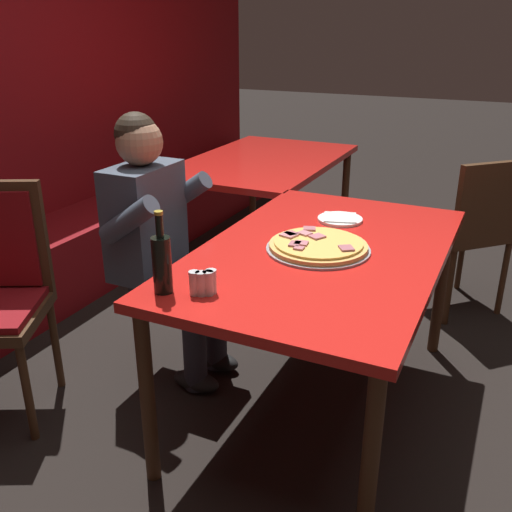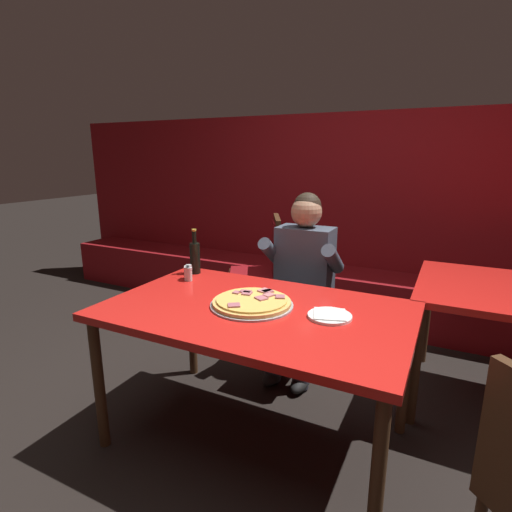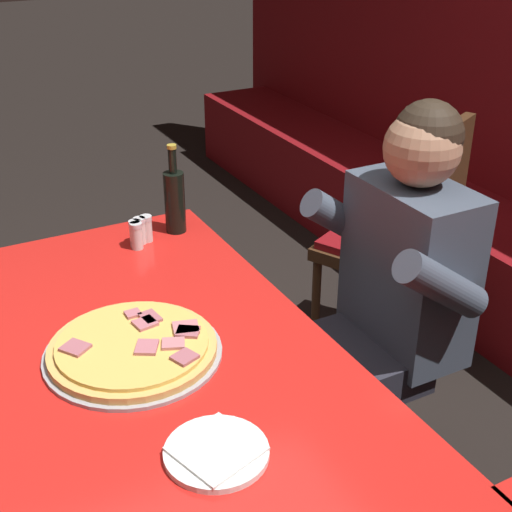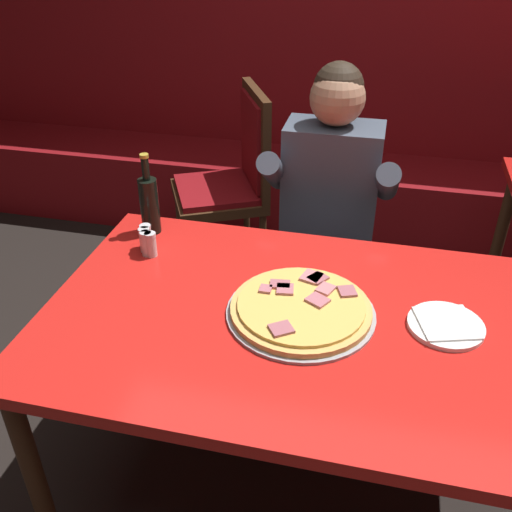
# 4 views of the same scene
# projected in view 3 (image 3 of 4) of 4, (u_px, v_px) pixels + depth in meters

# --- Properties ---
(main_dining_table) EXTENTS (1.53, 0.94, 0.77)m
(main_dining_table) POSITION_uv_depth(u_px,v_px,m) (135.00, 387.00, 1.71)
(main_dining_table) COLOR #422816
(main_dining_table) RESTS_ON ground_plane
(pizza) EXTENTS (0.43, 0.43, 0.05)m
(pizza) POSITION_uv_depth(u_px,v_px,m) (133.00, 348.00, 1.70)
(pizza) COLOR #9E9EA3
(pizza) RESTS_ON main_dining_table
(plate_white_paper) EXTENTS (0.21, 0.21, 0.02)m
(plate_white_paper) POSITION_uv_depth(u_px,v_px,m) (216.00, 452.00, 1.40)
(plate_white_paper) COLOR white
(plate_white_paper) RESTS_ON main_dining_table
(beer_bottle) EXTENTS (0.07, 0.07, 0.29)m
(beer_bottle) POSITION_uv_depth(u_px,v_px,m) (175.00, 199.00, 2.27)
(beer_bottle) COLOR black
(beer_bottle) RESTS_ON main_dining_table
(shaker_red_pepper_flakes) EXTENTS (0.04, 0.04, 0.09)m
(shaker_red_pepper_flakes) POSITION_uv_depth(u_px,v_px,m) (147.00, 230.00, 2.23)
(shaker_red_pepper_flakes) COLOR silver
(shaker_red_pepper_flakes) RESTS_ON main_dining_table
(shaker_black_pepper) EXTENTS (0.04, 0.04, 0.09)m
(shaker_black_pepper) POSITION_uv_depth(u_px,v_px,m) (140.00, 232.00, 2.22)
(shaker_black_pepper) COLOR silver
(shaker_black_pepper) RESTS_ON main_dining_table
(shaker_oregano) EXTENTS (0.04, 0.04, 0.09)m
(shaker_oregano) POSITION_uv_depth(u_px,v_px,m) (135.00, 235.00, 2.20)
(shaker_oregano) COLOR silver
(shaker_oregano) RESTS_ON main_dining_table
(shaker_parmesan) EXTENTS (0.04, 0.04, 0.09)m
(shaker_parmesan) POSITION_uv_depth(u_px,v_px,m) (137.00, 237.00, 2.19)
(shaker_parmesan) COLOR silver
(shaker_parmesan) RESTS_ON main_dining_table
(diner_seated_blue_shirt) EXTENTS (0.53, 0.53, 1.27)m
(diner_seated_blue_shirt) POSITION_uv_depth(u_px,v_px,m) (383.00, 298.00, 2.06)
(diner_seated_blue_shirt) COLOR black
(diner_seated_blue_shirt) RESTS_ON ground_plane
(dining_chair_far_left) EXTENTS (0.59, 0.59, 1.02)m
(dining_chair_far_left) POSITION_uv_depth(u_px,v_px,m) (405.00, 230.00, 2.75)
(dining_chair_far_left) COLOR #422816
(dining_chair_far_left) RESTS_ON ground_plane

